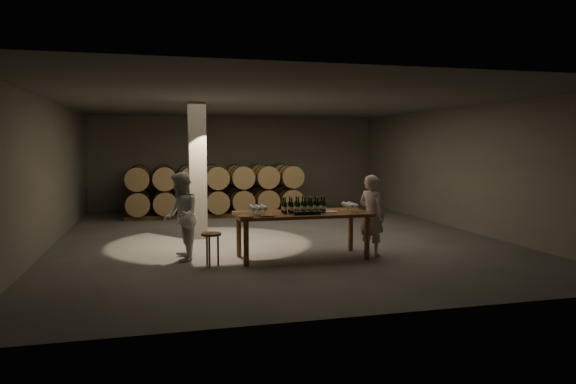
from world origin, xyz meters
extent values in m
plane|color=#4D4A48|center=(0.00, 0.00, 0.00)|extent=(12.00, 12.00, 0.00)
plane|color=#605E59|center=(0.00, 0.00, 3.20)|extent=(12.00, 12.00, 0.00)
plane|color=slate|center=(0.00, 6.00, 1.60)|extent=(10.00, 0.00, 10.00)
plane|color=slate|center=(0.00, -6.00, 1.60)|extent=(10.00, 0.00, 10.00)
plane|color=slate|center=(-5.00, 0.00, 1.60)|extent=(0.00, 12.00, 12.00)
plane|color=slate|center=(5.00, 0.00, 1.60)|extent=(0.00, 12.00, 12.00)
cube|color=gray|center=(-1.80, 0.20, 1.60)|extent=(0.40, 0.40, 3.20)
cylinder|color=brown|center=(-1.18, -2.93, 0.42)|extent=(0.10, 0.10, 0.84)
cylinder|color=brown|center=(1.18, -2.93, 0.42)|extent=(0.10, 0.10, 0.84)
cylinder|color=brown|center=(-1.18, -2.07, 0.42)|extent=(0.10, 0.10, 0.84)
cylinder|color=brown|center=(1.18, -2.07, 0.42)|extent=(0.10, 0.10, 0.84)
cube|color=brown|center=(0.00, -2.50, 0.87)|extent=(2.60, 1.10, 0.06)
cube|color=#51361C|center=(-0.96, 4.90, 0.06)|extent=(5.48, 0.10, 0.12)
cube|color=#51361C|center=(-0.96, 5.50, 0.06)|extent=(5.48, 0.10, 0.12)
cylinder|color=olive|center=(-3.30, 5.20, 0.47)|extent=(0.70, 0.95, 0.70)
cylinder|color=black|center=(-3.30, 4.94, 0.47)|extent=(0.73, 0.04, 0.73)
cylinder|color=black|center=(-3.30, 5.46, 0.47)|extent=(0.73, 0.04, 0.73)
cylinder|color=olive|center=(-2.52, 5.20, 0.47)|extent=(0.70, 0.95, 0.70)
cylinder|color=black|center=(-2.52, 4.94, 0.47)|extent=(0.73, 0.04, 0.73)
cylinder|color=black|center=(-2.52, 5.46, 0.47)|extent=(0.73, 0.04, 0.73)
cylinder|color=olive|center=(-1.74, 5.20, 0.47)|extent=(0.70, 0.95, 0.70)
cylinder|color=black|center=(-1.74, 4.94, 0.47)|extent=(0.73, 0.04, 0.73)
cylinder|color=black|center=(-1.74, 5.46, 0.47)|extent=(0.73, 0.04, 0.73)
cylinder|color=olive|center=(-0.96, 5.20, 0.47)|extent=(0.70, 0.95, 0.70)
cylinder|color=black|center=(-0.96, 4.94, 0.47)|extent=(0.73, 0.04, 0.73)
cylinder|color=black|center=(-0.96, 5.46, 0.47)|extent=(0.73, 0.04, 0.73)
cylinder|color=olive|center=(-0.18, 5.20, 0.47)|extent=(0.70, 0.95, 0.70)
cylinder|color=black|center=(-0.18, 4.94, 0.47)|extent=(0.73, 0.04, 0.73)
cylinder|color=black|center=(-0.18, 5.46, 0.47)|extent=(0.73, 0.04, 0.73)
cylinder|color=olive|center=(0.60, 5.20, 0.47)|extent=(0.70, 0.95, 0.70)
cylinder|color=black|center=(0.60, 4.94, 0.47)|extent=(0.73, 0.04, 0.73)
cylinder|color=black|center=(0.60, 5.46, 0.47)|extent=(0.73, 0.04, 0.73)
cylinder|color=olive|center=(1.38, 5.20, 0.47)|extent=(0.70, 0.95, 0.70)
cylinder|color=black|center=(1.38, 4.94, 0.47)|extent=(0.73, 0.04, 0.73)
cylinder|color=black|center=(1.38, 5.46, 0.47)|extent=(0.73, 0.04, 0.73)
cylinder|color=olive|center=(-3.30, 5.20, 1.21)|extent=(0.70, 0.95, 0.70)
cylinder|color=black|center=(-3.30, 4.94, 1.21)|extent=(0.73, 0.04, 0.73)
cylinder|color=black|center=(-3.30, 5.46, 1.21)|extent=(0.73, 0.04, 0.73)
cylinder|color=olive|center=(-2.52, 5.20, 1.21)|extent=(0.70, 0.95, 0.70)
cylinder|color=black|center=(-2.52, 4.94, 1.21)|extent=(0.73, 0.04, 0.73)
cylinder|color=black|center=(-2.52, 5.46, 1.21)|extent=(0.73, 0.04, 0.73)
cylinder|color=olive|center=(-1.74, 5.20, 1.21)|extent=(0.70, 0.95, 0.70)
cylinder|color=black|center=(-1.74, 4.94, 1.21)|extent=(0.73, 0.04, 0.73)
cylinder|color=black|center=(-1.74, 5.46, 1.21)|extent=(0.73, 0.04, 0.73)
cylinder|color=olive|center=(-0.96, 5.20, 1.21)|extent=(0.70, 0.95, 0.70)
cylinder|color=black|center=(-0.96, 4.94, 1.21)|extent=(0.73, 0.04, 0.73)
cylinder|color=black|center=(-0.96, 5.46, 1.21)|extent=(0.73, 0.04, 0.73)
cylinder|color=olive|center=(-0.18, 5.20, 1.21)|extent=(0.70, 0.95, 0.70)
cylinder|color=black|center=(-0.18, 4.94, 1.21)|extent=(0.73, 0.04, 0.73)
cylinder|color=black|center=(-0.18, 5.46, 1.21)|extent=(0.73, 0.04, 0.73)
cylinder|color=olive|center=(0.60, 5.20, 1.21)|extent=(0.70, 0.95, 0.70)
cylinder|color=black|center=(0.60, 4.94, 1.21)|extent=(0.73, 0.04, 0.73)
cylinder|color=black|center=(0.60, 5.46, 1.21)|extent=(0.73, 0.04, 0.73)
cylinder|color=olive|center=(1.38, 5.20, 1.21)|extent=(0.70, 0.95, 0.70)
cylinder|color=black|center=(1.38, 4.94, 1.21)|extent=(0.73, 0.04, 0.73)
cylinder|color=black|center=(1.38, 5.46, 1.21)|extent=(0.73, 0.04, 0.73)
cube|color=#51361C|center=(-0.96, 3.50, 0.06)|extent=(5.48, 0.10, 0.12)
cube|color=#51361C|center=(-0.96, 4.10, 0.06)|extent=(5.48, 0.10, 0.12)
cylinder|color=olive|center=(-3.30, 3.80, 0.47)|extent=(0.70, 0.95, 0.70)
cylinder|color=black|center=(-3.30, 3.54, 0.47)|extent=(0.73, 0.04, 0.73)
cylinder|color=black|center=(-3.30, 4.06, 0.47)|extent=(0.73, 0.04, 0.73)
cylinder|color=olive|center=(-2.52, 3.80, 0.47)|extent=(0.70, 0.95, 0.70)
cylinder|color=black|center=(-2.52, 3.54, 0.47)|extent=(0.73, 0.04, 0.73)
cylinder|color=black|center=(-2.52, 4.06, 0.47)|extent=(0.73, 0.04, 0.73)
cylinder|color=olive|center=(-1.74, 3.80, 0.47)|extent=(0.70, 0.95, 0.70)
cylinder|color=black|center=(-1.74, 3.54, 0.47)|extent=(0.73, 0.04, 0.73)
cylinder|color=black|center=(-1.74, 4.06, 0.47)|extent=(0.73, 0.04, 0.73)
cylinder|color=olive|center=(-0.96, 3.80, 0.47)|extent=(0.70, 0.95, 0.70)
cylinder|color=black|center=(-0.96, 3.54, 0.47)|extent=(0.73, 0.04, 0.73)
cylinder|color=black|center=(-0.96, 4.06, 0.47)|extent=(0.73, 0.04, 0.73)
cylinder|color=olive|center=(-0.18, 3.80, 0.47)|extent=(0.70, 0.95, 0.70)
cylinder|color=black|center=(-0.18, 3.54, 0.47)|extent=(0.73, 0.04, 0.73)
cylinder|color=black|center=(-0.18, 4.06, 0.47)|extent=(0.73, 0.04, 0.73)
cylinder|color=olive|center=(0.60, 3.80, 0.47)|extent=(0.70, 0.95, 0.70)
cylinder|color=black|center=(0.60, 3.54, 0.47)|extent=(0.73, 0.04, 0.73)
cylinder|color=black|center=(0.60, 4.06, 0.47)|extent=(0.73, 0.04, 0.73)
cylinder|color=olive|center=(1.38, 3.80, 0.47)|extent=(0.70, 0.95, 0.70)
cylinder|color=black|center=(1.38, 3.54, 0.47)|extent=(0.73, 0.04, 0.73)
cylinder|color=black|center=(1.38, 4.06, 0.47)|extent=(0.73, 0.04, 0.73)
cylinder|color=olive|center=(-3.30, 3.80, 1.21)|extent=(0.70, 0.95, 0.70)
cylinder|color=black|center=(-3.30, 3.54, 1.21)|extent=(0.73, 0.04, 0.73)
cylinder|color=black|center=(-3.30, 4.06, 1.21)|extent=(0.73, 0.04, 0.73)
cylinder|color=olive|center=(-2.52, 3.80, 1.21)|extent=(0.70, 0.95, 0.70)
cylinder|color=black|center=(-2.52, 3.54, 1.21)|extent=(0.73, 0.04, 0.73)
cylinder|color=black|center=(-2.52, 4.06, 1.21)|extent=(0.73, 0.04, 0.73)
cylinder|color=olive|center=(-1.74, 3.80, 1.21)|extent=(0.70, 0.95, 0.70)
cylinder|color=black|center=(-1.74, 3.54, 1.21)|extent=(0.73, 0.04, 0.73)
cylinder|color=black|center=(-1.74, 4.06, 1.21)|extent=(0.73, 0.04, 0.73)
cylinder|color=olive|center=(-0.96, 3.80, 1.21)|extent=(0.70, 0.95, 0.70)
cylinder|color=black|center=(-0.96, 3.54, 1.21)|extent=(0.73, 0.04, 0.73)
cylinder|color=black|center=(-0.96, 4.06, 1.21)|extent=(0.73, 0.04, 0.73)
cylinder|color=olive|center=(-0.18, 3.80, 1.21)|extent=(0.70, 0.95, 0.70)
cylinder|color=black|center=(-0.18, 3.54, 1.21)|extent=(0.73, 0.04, 0.73)
cylinder|color=black|center=(-0.18, 4.06, 1.21)|extent=(0.73, 0.04, 0.73)
cylinder|color=olive|center=(0.60, 3.80, 1.21)|extent=(0.70, 0.95, 0.70)
cylinder|color=black|center=(0.60, 3.54, 1.21)|extent=(0.73, 0.04, 0.73)
cylinder|color=black|center=(0.60, 4.06, 1.21)|extent=(0.73, 0.04, 0.73)
cylinder|color=olive|center=(1.38, 3.80, 1.21)|extent=(0.70, 0.95, 0.70)
cylinder|color=black|center=(1.38, 3.54, 1.21)|extent=(0.73, 0.04, 0.73)
cylinder|color=black|center=(1.38, 4.06, 1.21)|extent=(0.73, 0.04, 0.73)
cylinder|color=black|center=(-0.37, -2.61, 1.01)|extent=(0.08, 0.08, 0.21)
cylinder|color=silver|center=(-0.37, -2.61, 1.00)|extent=(0.08, 0.08, 0.07)
cylinder|color=black|center=(-0.37, -2.61, 1.16)|extent=(0.03, 0.03, 0.09)
cylinder|color=gold|center=(-0.37, -2.61, 1.20)|extent=(0.03, 0.03, 0.02)
cylinder|color=black|center=(-0.37, -2.46, 1.01)|extent=(0.08, 0.08, 0.21)
cylinder|color=silver|center=(-0.37, -2.46, 1.00)|extent=(0.08, 0.08, 0.07)
cylinder|color=black|center=(-0.37, -2.46, 1.16)|extent=(0.03, 0.03, 0.09)
cylinder|color=maroon|center=(-0.37, -2.46, 1.20)|extent=(0.03, 0.03, 0.02)
cylinder|color=black|center=(-0.24, -2.61, 1.01)|extent=(0.08, 0.08, 0.21)
cylinder|color=silver|center=(-0.24, -2.61, 1.00)|extent=(0.08, 0.08, 0.07)
cylinder|color=black|center=(-0.24, -2.61, 1.16)|extent=(0.03, 0.03, 0.09)
cylinder|color=maroon|center=(-0.24, -2.61, 1.20)|extent=(0.03, 0.03, 0.02)
cylinder|color=black|center=(-0.24, -2.46, 1.01)|extent=(0.08, 0.08, 0.21)
cylinder|color=silver|center=(-0.24, -2.46, 1.00)|extent=(0.08, 0.08, 0.07)
cylinder|color=black|center=(-0.24, -2.46, 1.16)|extent=(0.03, 0.03, 0.09)
cylinder|color=gold|center=(-0.24, -2.46, 1.20)|extent=(0.03, 0.03, 0.02)
cylinder|color=black|center=(-0.11, -2.61, 1.01)|extent=(0.08, 0.08, 0.21)
cylinder|color=silver|center=(-0.11, -2.61, 1.00)|extent=(0.08, 0.08, 0.07)
cylinder|color=black|center=(-0.11, -2.61, 1.16)|extent=(0.03, 0.03, 0.09)
cylinder|color=gold|center=(-0.11, -2.61, 1.20)|extent=(0.03, 0.03, 0.02)
cylinder|color=black|center=(-0.11, -2.46, 1.01)|extent=(0.08, 0.08, 0.21)
cylinder|color=silver|center=(-0.11, -2.46, 1.00)|extent=(0.08, 0.08, 0.07)
cylinder|color=black|center=(-0.11, -2.46, 1.16)|extent=(0.03, 0.03, 0.09)
cylinder|color=maroon|center=(-0.11, -2.46, 1.20)|extent=(0.03, 0.03, 0.02)
cylinder|color=black|center=(0.02, -2.61, 1.01)|extent=(0.08, 0.08, 0.21)
cylinder|color=silver|center=(0.02, -2.61, 1.00)|extent=(0.08, 0.08, 0.07)
cylinder|color=black|center=(0.02, -2.61, 1.16)|extent=(0.03, 0.03, 0.09)
cylinder|color=maroon|center=(0.02, -2.61, 1.20)|extent=(0.03, 0.03, 0.02)
cylinder|color=black|center=(0.02, -2.46, 1.01)|extent=(0.08, 0.08, 0.21)
cylinder|color=silver|center=(0.02, -2.46, 1.00)|extent=(0.08, 0.08, 0.07)
cylinder|color=black|center=(0.02, -2.46, 1.16)|extent=(0.03, 0.03, 0.09)
cylinder|color=gold|center=(0.02, -2.46, 1.20)|extent=(0.03, 0.03, 0.02)
cylinder|color=black|center=(0.15, -2.61, 1.01)|extent=(0.08, 0.08, 0.21)
cylinder|color=silver|center=(0.15, -2.61, 1.00)|extent=(0.08, 0.08, 0.07)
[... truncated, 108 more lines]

